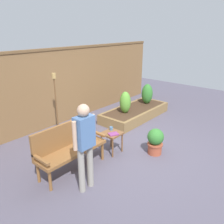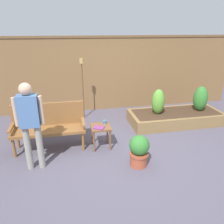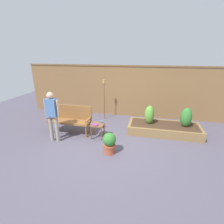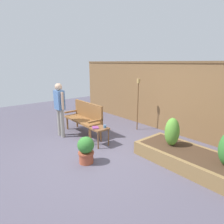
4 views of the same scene
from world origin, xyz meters
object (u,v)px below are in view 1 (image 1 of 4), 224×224
at_px(garden_bench, 69,144).
at_px(shrub_near_bench, 125,102).
at_px(book_on_table, 113,134).
at_px(person_by_bench, 85,141).
at_px(cup_on_table, 111,128).
at_px(shrub_far_corner, 147,94).
at_px(side_table, 112,136).
at_px(tiki_torch, 55,93).
at_px(potted_boxwood, 155,141).

bearing_deg(garden_bench, shrub_near_bench, 13.49).
distance_m(book_on_table, person_by_bench, 1.34).
distance_m(garden_bench, cup_on_table, 1.14).
bearing_deg(cup_on_table, shrub_near_bench, 26.58).
xyz_separation_m(garden_bench, shrub_far_corner, (3.81, 0.63, 0.08)).
distance_m(side_table, shrub_near_bench, 1.82).
bearing_deg(shrub_far_corner, cup_on_table, -164.37).
bearing_deg(garden_bench, tiki_torch, 60.67).
xyz_separation_m(book_on_table, tiki_torch, (-0.17, 1.75, 0.63)).
bearing_deg(side_table, garden_bench, 168.17).
bearing_deg(shrub_far_corner, side_table, -162.97).
distance_m(shrub_near_bench, tiki_torch, 2.05).
relative_size(side_table, potted_boxwood, 0.81).
height_order(side_table, shrub_far_corner, shrub_far_corner).
relative_size(garden_bench, potted_boxwood, 2.42).
height_order(side_table, person_by_bench, person_by_bench).
height_order(tiki_torch, person_by_bench, tiki_torch).
height_order(shrub_near_bench, shrub_far_corner, shrub_far_corner).
distance_m(book_on_table, shrub_far_corner, 2.97).
height_order(garden_bench, person_by_bench, person_by_bench).
xyz_separation_m(shrub_far_corner, person_by_bench, (-4.02, -1.33, 0.31)).
bearing_deg(shrub_near_bench, potted_boxwood, -122.08).
relative_size(shrub_far_corner, person_by_bench, 0.42).
relative_size(potted_boxwood, tiki_torch, 0.36).
relative_size(cup_on_table, shrub_far_corner, 0.16).
xyz_separation_m(cup_on_table, tiki_torch, (-0.32, 1.56, 0.61)).
height_order(book_on_table, person_by_bench, person_by_bench).
height_order(side_table, book_on_table, book_on_table).
distance_m(potted_boxwood, tiki_torch, 2.69).
height_order(garden_bench, shrub_near_bench, same).
bearing_deg(person_by_bench, shrub_near_bench, 25.16).
distance_m(potted_boxwood, person_by_bench, 1.94).
bearing_deg(book_on_table, potted_boxwood, -21.03).
xyz_separation_m(cup_on_table, shrub_far_corner, (2.67, 0.75, 0.11)).
xyz_separation_m(book_on_table, person_by_bench, (-1.20, -0.40, 0.44)).
height_order(shrub_far_corner, tiki_torch, tiki_torch).
bearing_deg(book_on_table, shrub_near_bench, 56.48).
relative_size(side_table, person_by_bench, 0.31).
bearing_deg(shrub_far_corner, potted_boxwood, -143.50).
distance_m(side_table, person_by_bench, 1.44).
bearing_deg(tiki_torch, side_table, -82.26).
distance_m(cup_on_table, shrub_near_bench, 1.67).
bearing_deg(side_table, shrub_far_corner, 17.03).
relative_size(cup_on_table, tiki_torch, 0.06).
relative_size(garden_bench, shrub_near_bench, 2.25).
bearing_deg(book_on_table, garden_bench, -170.55).
distance_m(garden_bench, tiki_torch, 1.76).
bearing_deg(shrub_far_corner, garden_bench, -170.59).
xyz_separation_m(side_table, cup_on_table, (0.10, 0.10, 0.12)).
bearing_deg(tiki_torch, cup_on_table, -78.33).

